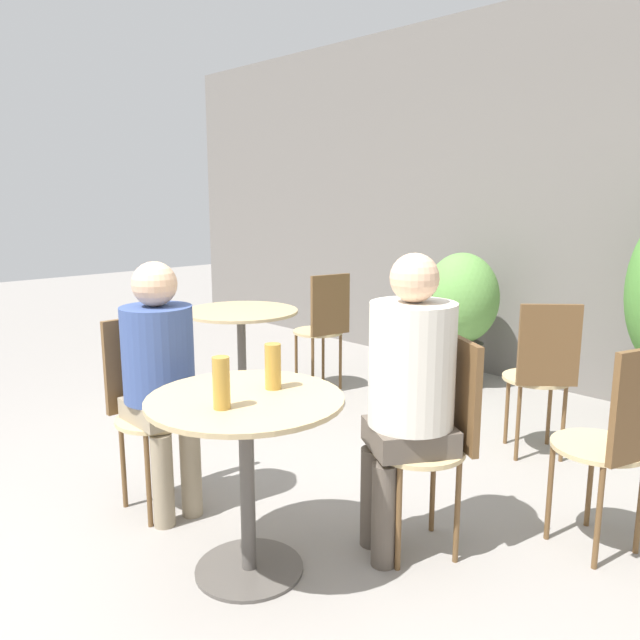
# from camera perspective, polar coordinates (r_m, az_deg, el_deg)

# --- Properties ---
(ground_plane) EXTENTS (20.00, 20.00, 0.00)m
(ground_plane) POSITION_cam_1_polar(r_m,az_deg,el_deg) (2.79, -9.86, -21.56)
(ground_plane) COLOR gray
(storefront_wall) EXTENTS (10.00, 0.06, 3.00)m
(storefront_wall) POSITION_cam_1_polar(r_m,az_deg,el_deg) (5.08, 23.85, 10.21)
(storefront_wall) COLOR slate
(storefront_wall) RESTS_ON ground_plane
(cafe_table_near) EXTENTS (0.77, 0.77, 0.74)m
(cafe_table_near) POSITION_cam_1_polar(r_m,az_deg,el_deg) (2.51, -6.75, -11.04)
(cafe_table_near) COLOR #514C47
(cafe_table_near) RESTS_ON ground_plane
(cafe_table_far) EXTENTS (0.78, 0.78, 0.74)m
(cafe_table_far) POSITION_cam_1_polar(r_m,az_deg,el_deg) (4.34, -7.20, -1.46)
(cafe_table_far) COLOR #514C47
(cafe_table_far) RESTS_ON ground_plane
(bistro_chair_0) EXTENTS (0.44, 0.45, 0.93)m
(bistro_chair_0) POSITION_cam_1_polar(r_m,az_deg,el_deg) (2.71, 10.91, -9.43)
(bistro_chair_0) COLOR tan
(bistro_chair_0) RESTS_ON ground_plane
(bistro_chair_1) EXTENTS (0.39, 0.39, 0.93)m
(bistro_chair_1) POSITION_cam_1_polar(r_m,az_deg,el_deg) (3.17, -15.55, -6.57)
(bistro_chair_1) COLOR tan
(bistro_chair_1) RESTS_ON ground_plane
(bistro_chair_3) EXTENTS (0.42, 0.40, 0.93)m
(bistro_chair_3) POSITION_cam_1_polar(r_m,az_deg,el_deg) (4.82, 0.41, -0.12)
(bistro_chair_3) COLOR tan
(bistro_chair_3) RESTS_ON ground_plane
(bistro_chair_4) EXTENTS (0.43, 0.41, 0.93)m
(bistro_chair_4) POSITION_cam_1_polar(r_m,az_deg,el_deg) (2.87, 25.75, -9.22)
(bistro_chair_4) COLOR tan
(bistro_chair_4) RESTS_ON ground_plane
(bistro_chair_5) EXTENTS (0.45, 0.45, 0.93)m
(bistro_chair_5) POSITION_cam_1_polar(r_m,az_deg,el_deg) (3.77, 19.70, -3.99)
(bistro_chair_5) COLOR tan
(bistro_chair_5) RESTS_ON ground_plane
(seated_person_0) EXTENTS (0.43, 0.44, 1.29)m
(seated_person_0) POSITION_cam_1_polar(r_m,az_deg,el_deg) (2.59, 8.06, -5.59)
(seated_person_0) COLOR brown
(seated_person_0) RESTS_ON ground_plane
(seated_person_1) EXTENTS (0.34, 0.33, 1.22)m
(seated_person_1) POSITION_cam_1_polar(r_m,az_deg,el_deg) (3.00, -14.41, -4.13)
(seated_person_1) COLOR gray
(seated_person_1) RESTS_ON ground_plane
(beer_glass_0) EXTENTS (0.06, 0.06, 0.19)m
(beer_glass_0) POSITION_cam_1_polar(r_m,az_deg,el_deg) (2.30, -9.01, -5.70)
(beer_glass_0) COLOR #B28433
(beer_glass_0) RESTS_ON cafe_table_near
(beer_glass_1) EXTENTS (0.07, 0.07, 0.19)m
(beer_glass_1) POSITION_cam_1_polar(r_m,az_deg,el_deg) (2.51, -4.33, -4.25)
(beer_glass_1) COLOR #B28433
(beer_glass_1) RESTS_ON cafe_table_near
(potted_plant_0) EXTENTS (0.59, 0.59, 1.08)m
(potted_plant_0) POSITION_cam_1_polar(r_m,az_deg,el_deg) (5.09, 12.75, 0.93)
(potted_plant_0) COLOR #47423D
(potted_plant_0) RESTS_ON ground_plane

